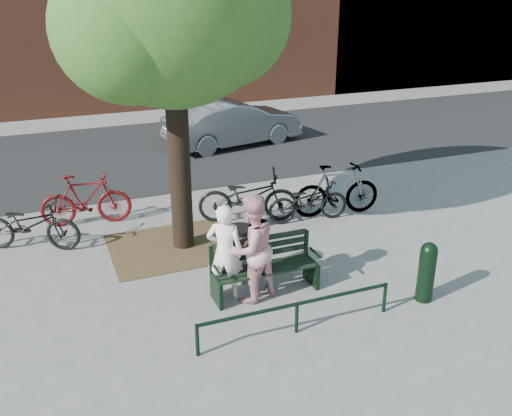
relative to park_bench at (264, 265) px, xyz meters
name	(u,v)px	position (x,y,z in m)	size (l,w,h in m)	color
ground	(265,292)	(0.00, -0.08, -0.48)	(90.00, 90.00, 0.00)	gray
dirt_pit	(174,247)	(-1.00, 2.12, -0.47)	(2.40, 2.00, 0.02)	brown
road	(155,152)	(0.00, 8.42, -0.47)	(40.00, 7.00, 0.01)	black
park_bench	(264,265)	(0.00, 0.00, 0.00)	(1.74, 0.54, 0.97)	black
guard_railing	(297,309)	(0.00, -1.28, -0.08)	(3.06, 0.06, 0.51)	black
street_tree	(174,3)	(-0.75, 2.12, 3.94)	(4.20, 3.80, 6.50)	black
person_left	(225,252)	(-0.63, 0.07, 0.32)	(0.59, 0.38, 1.61)	white
person_right	(251,248)	(-0.27, -0.14, 0.42)	(0.87, 0.68, 1.79)	#D59294
bollard	(427,270)	(2.30, -1.21, 0.07)	(0.27, 0.27, 1.02)	black
litter_bin	(240,253)	(-0.22, 0.52, 0.01)	(0.47, 0.47, 0.96)	gray
bicycle_a	(29,225)	(-3.52, 3.04, 0.03)	(0.67, 1.93, 1.01)	black
bicycle_b	(86,200)	(-2.41, 3.84, 0.08)	(0.52, 1.84, 1.11)	#510B0C
bicycle_c	(248,197)	(0.78, 2.77, 0.07)	(0.73, 2.08, 1.10)	black
bicycle_d	(337,190)	(2.67, 2.38, 0.10)	(0.54, 1.92, 1.15)	gray
bicycle_e	(308,201)	(1.95, 2.30, -0.02)	(0.61, 1.75, 0.92)	black
parked_car	(233,123)	(2.40, 8.31, 0.21)	(1.45, 4.17, 1.37)	gray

